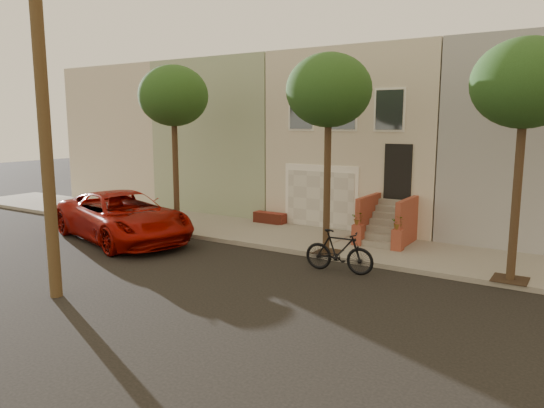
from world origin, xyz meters
The scene contains 8 objects.
ground centered at (0.00, 0.00, 0.00)m, with size 90.00×90.00×0.00m, color black.
sidewalk centered at (0.00, 5.35, 0.07)m, with size 40.00×3.70×0.15m, color gray.
house_row centered at (0.00, 11.19, 3.64)m, with size 33.10×11.70×7.00m.
tree_left centered at (-5.50, 3.90, 5.26)m, with size 2.70×2.57×6.30m.
tree_mid centered at (1.00, 3.90, 5.26)m, with size 2.70×2.57×6.30m.
tree_right centered at (6.50, 3.90, 5.26)m, with size 2.70×2.57×6.30m.
pickup_truck centered at (-6.33, 1.92, 0.89)m, with size 2.97×6.43×1.79m, color #8C0801.
motorcycle centered at (2.11, 2.50, 0.62)m, with size 0.59×2.08×1.25m, color black.
Camera 1 is at (8.15, -10.61, 4.35)m, focal length 33.57 mm.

